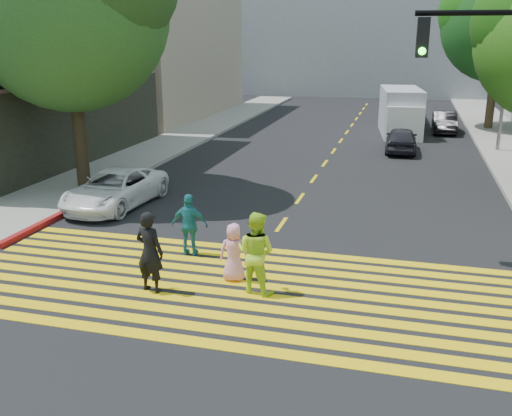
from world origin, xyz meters
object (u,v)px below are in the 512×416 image
at_px(pedestrian_child, 234,252).
at_px(white_sedan, 115,189).
at_px(dark_car_near, 401,139).
at_px(white_van, 401,113).
at_px(pedestrian_man, 150,252).
at_px(tree_right_far, 503,18).
at_px(dark_car_parked, 444,122).
at_px(pedestrian_extra, 190,225).
at_px(pedestrian_woman, 256,253).
at_px(silver_car, 409,111).

bearing_deg(pedestrian_child, white_sedan, -50.54).
bearing_deg(dark_car_near, white_van, -88.91).
xyz_separation_m(pedestrian_man, white_van, (4.84, 23.34, 0.31)).
bearing_deg(tree_right_far, dark_car_parked, -149.07).
height_order(pedestrian_child, pedestrian_extra, pedestrian_extra).
relative_size(tree_right_far, pedestrian_child, 6.99).
height_order(pedestrian_woman, white_van, white_van).
height_order(silver_car, dark_car_parked, silver_car).
bearing_deg(dark_car_parked, silver_car, 116.21).
bearing_deg(tree_right_far, white_sedan, -124.44).
distance_m(tree_right_far, pedestrian_woman, 27.54).
relative_size(pedestrian_woman, white_van, 0.32).
height_order(white_sedan, dark_car_near, dark_car_near).
relative_size(pedestrian_man, pedestrian_child, 1.35).
xyz_separation_m(pedestrian_extra, silver_car, (5.25, 26.55, -0.09)).
bearing_deg(pedestrian_man, white_van, -90.27).
bearing_deg(silver_car, pedestrian_child, 79.86).
distance_m(dark_car_near, dark_car_parked, 7.18).
relative_size(pedestrian_man, white_van, 0.32).
distance_m(pedestrian_woman, dark_car_near, 17.59).
xyz_separation_m(tree_right_far, dark_car_parked, (-2.74, -1.64, -5.90)).
distance_m(white_sedan, white_van, 19.64).
bearing_deg(dark_car_parked, white_sedan, -121.45).
relative_size(tree_right_far, dark_car_near, 2.63).
distance_m(pedestrian_man, white_van, 23.84).
bearing_deg(pedestrian_extra, silver_car, -105.42).
relative_size(dark_car_near, silver_car, 0.73).
xyz_separation_m(pedestrian_man, pedestrian_extra, (0.03, 2.31, -0.12)).
relative_size(pedestrian_woman, silver_car, 0.37).
height_order(tree_right_far, pedestrian_extra, tree_right_far).
xyz_separation_m(pedestrian_woman, pedestrian_child, (-0.65, 0.48, -0.24)).
height_order(pedestrian_woman, pedestrian_child, pedestrian_woman).
relative_size(tree_right_far, pedestrian_woman, 5.20).
height_order(pedestrian_man, white_van, white_van).
xyz_separation_m(pedestrian_extra, dark_car_parked, (7.33, 22.42, -0.20)).
relative_size(pedestrian_man, white_sedan, 0.42).
relative_size(dark_car_parked, white_van, 0.65).
height_order(tree_right_far, silver_car, tree_right_far).
height_order(tree_right_far, pedestrian_woman, tree_right_far).
xyz_separation_m(tree_right_far, pedestrian_man, (-10.10, -26.38, -5.59)).
bearing_deg(white_sedan, tree_right_far, 59.15).
bearing_deg(white_van, pedestrian_extra, -109.74).
bearing_deg(pedestrian_extra, dark_car_parked, -112.32).
bearing_deg(silver_car, dark_car_parked, 114.07).
relative_size(pedestrian_child, white_sedan, 0.31).
distance_m(tree_right_far, silver_car, 7.93).
relative_size(white_sedan, dark_car_parked, 1.17).
height_order(white_sedan, white_van, white_van).
distance_m(pedestrian_extra, dark_car_parked, 23.59).
height_order(pedestrian_man, white_sedan, pedestrian_man).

